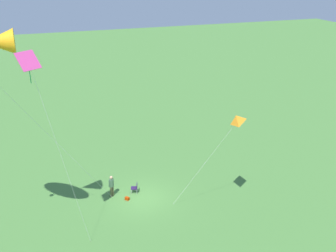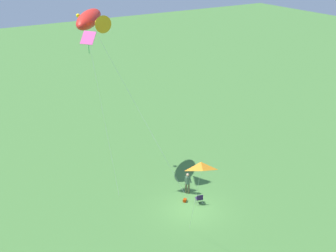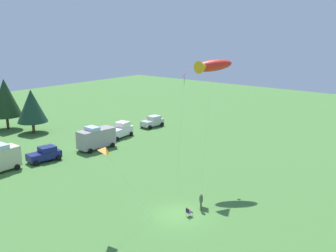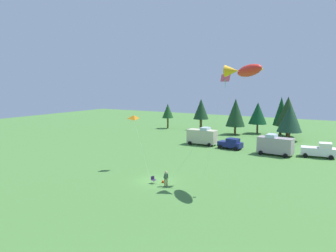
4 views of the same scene
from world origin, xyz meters
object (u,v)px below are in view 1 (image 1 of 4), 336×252
object	(u,v)px
person_kite_flyer	(112,184)
backpack_on_grass	(127,198)
kite_delta_orange	(236,119)
kite_diamond_rainbow	(30,67)
folding_chair	(135,187)

from	to	relation	value
person_kite_flyer	backpack_on_grass	world-z (taller)	person_kite_flyer
person_kite_flyer	backpack_on_grass	xyz separation A→B (m)	(-0.95, 0.88, -0.91)
kite_delta_orange	kite_diamond_rainbow	world-z (taller)	kite_diamond_rainbow
backpack_on_grass	person_kite_flyer	bearing A→B (deg)	-42.90
person_kite_flyer	kite_delta_orange	size ratio (longest dim) A/B	0.24
folding_chair	kite_diamond_rainbow	distance (m)	14.03
backpack_on_grass	kite_delta_orange	size ratio (longest dim) A/B	0.04
backpack_on_grass	kite_diamond_rainbow	distance (m)	13.71
kite_diamond_rainbow	backpack_on_grass	bearing A→B (deg)	-139.91
kite_delta_orange	person_kite_flyer	bearing A→B (deg)	-30.16
person_kite_flyer	kite_delta_orange	world-z (taller)	kite_delta_orange
folding_chair	kite_delta_orange	distance (m)	9.76
folding_chair	kite_diamond_rainbow	xyz separation A→B (m)	(6.39, 5.41, 11.26)
kite_delta_orange	backpack_on_grass	bearing A→B (deg)	-28.00
backpack_on_grass	folding_chair	bearing A→B (deg)	-138.52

